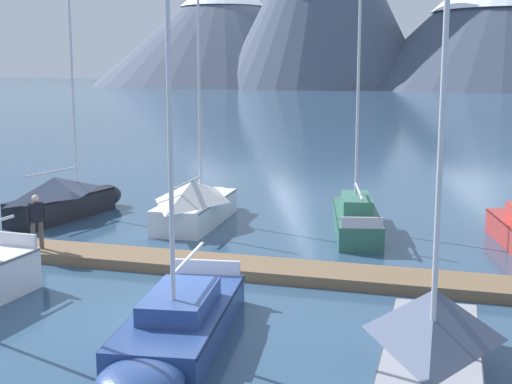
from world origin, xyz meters
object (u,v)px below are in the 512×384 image
at_px(sailboat_mid_dock_port, 197,202).
at_px(person_on_dock, 36,219).
at_px(sailboat_far_berth, 355,216).
at_px(sailboat_outer_slip, 432,343).
at_px(sailboat_nearest_berth, 65,197).
at_px(sailboat_mid_dock_starboard, 176,327).

distance_m(sailboat_mid_dock_port, person_on_dock, 6.90).
bearing_deg(sailboat_mid_dock_port, sailboat_far_berth, 4.97).
bearing_deg(person_on_dock, sailboat_far_berth, 39.20).
bearing_deg(sailboat_mid_dock_port, sailboat_outer_slip, -50.08).
xyz_separation_m(sailboat_mid_dock_port, sailboat_far_berth, (5.92, 0.52, -0.26)).
height_order(sailboat_nearest_berth, person_on_dock, sailboat_nearest_berth).
xyz_separation_m(sailboat_far_berth, sailboat_outer_slip, (3.73, -12.06, 0.22)).
bearing_deg(sailboat_nearest_berth, sailboat_far_berth, 6.89).
bearing_deg(person_on_dock, sailboat_mid_dock_starboard, -36.23).
height_order(sailboat_nearest_berth, sailboat_mid_dock_starboard, sailboat_nearest_berth).
height_order(sailboat_far_berth, sailboat_outer_slip, sailboat_outer_slip).
relative_size(sailboat_nearest_berth, person_on_dock, 5.14).
xyz_separation_m(sailboat_outer_slip, person_on_dock, (-12.21, 5.14, 0.49)).
bearing_deg(sailboat_mid_dock_starboard, sailboat_outer_slip, 0.03).
xyz_separation_m(sailboat_mid_dock_starboard, person_on_dock, (-7.02, 5.14, 0.79)).
bearing_deg(sailboat_outer_slip, sailboat_mid_dock_port, 129.92).
bearing_deg(sailboat_mid_dock_port, sailboat_nearest_berth, -170.96).
distance_m(sailboat_nearest_berth, sailboat_outer_slip, 18.33).
distance_m(sailboat_mid_dock_starboard, sailboat_far_berth, 12.15).
bearing_deg(sailboat_mid_dock_port, sailboat_mid_dock_starboard, -68.85).
height_order(sailboat_mid_dock_port, sailboat_far_berth, sailboat_mid_dock_port).
relative_size(sailboat_mid_dock_starboard, sailboat_far_berth, 1.04).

